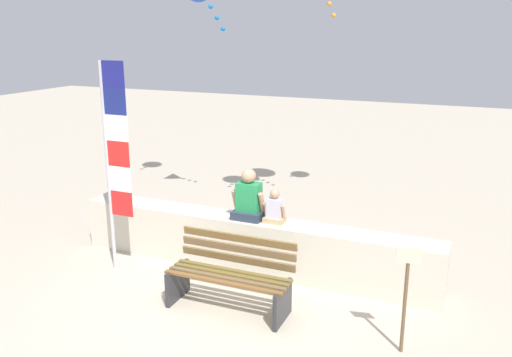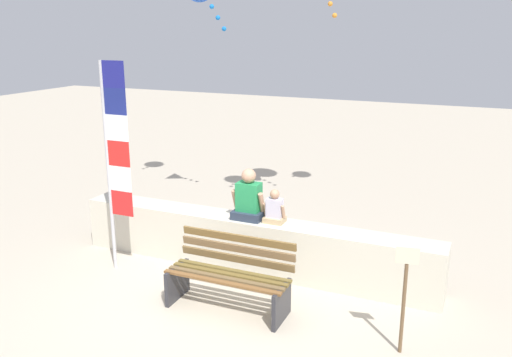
% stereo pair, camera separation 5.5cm
% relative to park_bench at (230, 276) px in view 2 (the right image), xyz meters
% --- Properties ---
extents(ground_plane, '(40.00, 40.00, 0.00)m').
position_rel_park_bench_xyz_m(ground_plane, '(-0.22, -0.09, -0.41)').
color(ground_plane, '#BCB09A').
extents(seawall_ledge, '(5.36, 0.47, 0.77)m').
position_rel_park_bench_xyz_m(seawall_ledge, '(-0.22, 1.11, -0.03)').
color(seawall_ledge, beige).
rests_on(seawall_ledge, ground).
extents(park_bench, '(1.55, 0.62, 0.88)m').
position_rel_park_bench_xyz_m(park_bench, '(0.00, 0.00, 0.00)').
color(park_bench, brown).
rests_on(park_bench, ground).
extents(person_adult, '(0.48, 0.35, 0.73)m').
position_rel_park_bench_xyz_m(person_adult, '(-0.25, 1.11, 0.64)').
color(person_adult, '#293447').
rests_on(person_adult, seawall_ledge).
extents(person_child, '(0.31, 0.23, 0.48)m').
position_rel_park_bench_xyz_m(person_child, '(0.14, 1.11, 0.54)').
color(person_child, tan).
rests_on(person_child, seawall_ledge).
extents(flag_banner, '(0.39, 0.05, 2.96)m').
position_rel_park_bench_xyz_m(flag_banner, '(-1.92, 0.36, 1.32)').
color(flag_banner, '#B7B7BC').
rests_on(flag_banner, ground).
extents(sign_post, '(0.24, 0.06, 1.22)m').
position_rel_park_bench_xyz_m(sign_post, '(2.11, -0.15, 0.31)').
color(sign_post, brown).
rests_on(sign_post, ground).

